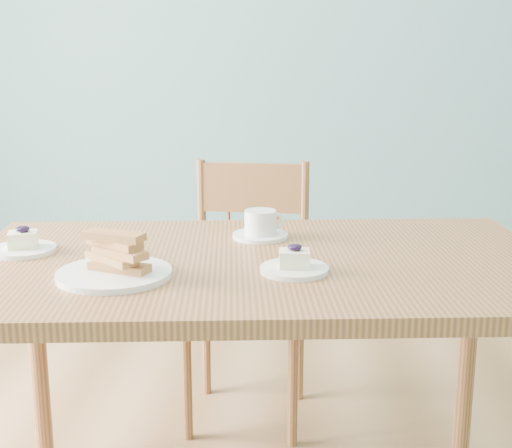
% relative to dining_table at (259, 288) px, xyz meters
% --- Properties ---
extents(dining_table, '(1.43, 0.91, 0.73)m').
position_rel_dining_table_xyz_m(dining_table, '(0.00, 0.00, 0.00)').
color(dining_table, '#9A5F3A').
rests_on(dining_table, ground).
extents(dining_chair, '(0.41, 0.39, 0.85)m').
position_rel_dining_table_xyz_m(dining_chair, '(-0.08, 0.63, -0.22)').
color(dining_chair, '#9A5F3A').
rests_on(dining_chair, ground).
extents(cheesecake_plate_near, '(0.15, 0.15, 0.06)m').
position_rel_dining_table_xyz_m(cheesecake_plate_near, '(0.08, -0.10, 0.09)').
color(cheesecake_plate_near, white).
rests_on(cheesecake_plate_near, dining_table).
extents(cheesecake_plate_far, '(0.15, 0.15, 0.06)m').
position_rel_dining_table_xyz_m(cheesecake_plate_far, '(-0.57, 0.02, 0.09)').
color(cheesecake_plate_far, white).
rests_on(cheesecake_plate_far, dining_table).
extents(coffee_cup, '(0.14, 0.14, 0.07)m').
position_rel_dining_table_xyz_m(coffee_cup, '(-0.01, 0.19, 0.10)').
color(coffee_cup, white).
rests_on(coffee_cup, dining_table).
extents(biscotti_plate, '(0.25, 0.25, 0.10)m').
position_rel_dining_table_xyz_m(biscotti_plate, '(-0.30, -0.16, 0.10)').
color(biscotti_plate, white).
rests_on(biscotti_plate, dining_table).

